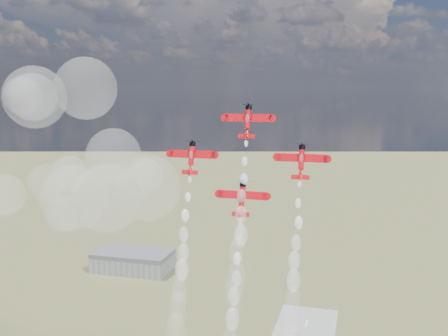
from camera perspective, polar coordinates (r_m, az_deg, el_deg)
hangar at (r=357.74m, az=-9.85°, el=-9.92°), size 50.00×28.00×13.00m
plane_lead at (r=146.99m, az=2.60°, el=5.16°), size 13.60×5.63×9.44m
plane_left at (r=148.99m, az=-3.57°, el=1.19°), size 13.60×5.63×9.44m
plane_right at (r=142.19m, az=8.42°, el=0.75°), size 13.60×5.63×9.44m
plane_slot at (r=143.40m, az=1.97°, el=-3.31°), size 13.60×5.63×9.44m
smoke_trail_lead at (r=143.09m, az=1.43°, el=-10.09°), size 5.27×15.41×42.03m
smoke_trail_left at (r=148.11m, az=-4.95°, el=-13.73°), size 5.14×15.04×42.29m
smoke_trail_right at (r=140.91m, az=7.40°, el=-14.96°), size 5.47×15.85×42.40m
drifted_smoke_cloud at (r=176.07m, az=-15.20°, el=1.20°), size 71.63×35.24×55.27m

